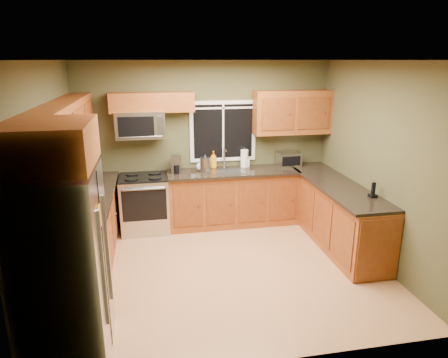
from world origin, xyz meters
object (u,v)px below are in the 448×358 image
object	(u,v)px
kettle	(205,164)
paper_towel_roll	(244,158)
cordless_phone	(373,193)
soap_bottle_c	(200,165)
coffee_maker	(176,165)
soap_bottle_b	(247,161)
refrigerator	(64,267)
toaster_oven	(289,159)
microwave	(140,125)
range	(145,203)
soap_bottle_a	(213,160)

from	to	relation	value
kettle	paper_towel_roll	bearing A→B (deg)	15.04
kettle	cordless_phone	bearing A→B (deg)	-39.05
soap_bottle_c	kettle	bearing A→B (deg)	-60.11
coffee_maker	soap_bottle_b	distance (m)	1.23
kettle	cordless_phone	size ratio (longest dim) A/B	1.44
refrigerator	paper_towel_roll	distance (m)	3.82
toaster_oven	cordless_phone	bearing A→B (deg)	-72.40
toaster_oven	soap_bottle_b	size ratio (longest dim) A/B	2.00
soap_bottle_c	microwave	bearing A→B (deg)	-179.94
paper_towel_roll	coffee_maker	bearing A→B (deg)	-173.59
paper_towel_roll	cordless_phone	bearing A→B (deg)	-54.07
refrigerator	soap_bottle_c	xyz separation A→B (m)	(1.62, 2.91, 0.13)
toaster_oven	soap_bottle_c	size ratio (longest dim) A/B	2.20
toaster_oven	soap_bottle_b	distance (m)	0.72
paper_towel_roll	cordless_phone	distance (m)	2.27
range	toaster_oven	world-z (taller)	toaster_oven
refrigerator	cordless_phone	bearing A→B (deg)	17.12
coffee_maker	kettle	xyz separation A→B (m)	(0.47, -0.06, 0.01)
range	coffee_maker	xyz separation A→B (m)	(0.53, 0.08, 0.60)
microwave	kettle	distance (m)	1.20
paper_towel_roll	soap_bottle_b	distance (m)	0.07
microwave	paper_towel_roll	distance (m)	1.82
refrigerator	kettle	size ratio (longest dim) A/B	6.05
kettle	soap_bottle_b	xyz separation A→B (m)	(0.75, 0.21, -0.04)
microwave	kettle	world-z (taller)	microwave
refrigerator	soap_bottle_a	xyz separation A→B (m)	(1.86, 3.00, 0.19)
refrigerator	kettle	world-z (taller)	refrigerator
toaster_oven	coffee_maker	bearing A→B (deg)	-177.99
refrigerator	microwave	size ratio (longest dim) A/B	2.37
cordless_phone	toaster_oven	bearing A→B (deg)	107.60
soap_bottle_b	cordless_phone	bearing A→B (deg)	-55.39
cordless_phone	soap_bottle_a	bearing A→B (deg)	135.08
microwave	cordless_phone	bearing A→B (deg)	-30.16
microwave	soap_bottle_c	world-z (taller)	microwave
toaster_oven	soap_bottle_b	bearing A→B (deg)	173.38
refrigerator	range	bearing A→B (deg)	76.03
soap_bottle_a	toaster_oven	bearing A→B (deg)	-3.67
coffee_maker	kettle	size ratio (longest dim) A/B	0.92
paper_towel_roll	soap_bottle_b	xyz separation A→B (m)	(0.05, 0.02, -0.05)
refrigerator	coffee_maker	distance (m)	3.10
soap_bottle_c	refrigerator	bearing A→B (deg)	-119.18
paper_towel_roll	soap_bottle_a	world-z (taller)	paper_towel_roll
soap_bottle_c	soap_bottle_b	bearing A→B (deg)	6.52
coffee_maker	soap_bottle_a	world-z (taller)	soap_bottle_a
range	soap_bottle_c	bearing A→B (deg)	8.36
refrigerator	soap_bottle_b	bearing A→B (deg)	50.89
kettle	paper_towel_roll	world-z (taller)	paper_towel_roll
paper_towel_roll	soap_bottle_a	size ratio (longest dim) A/B	1.13
microwave	toaster_oven	xyz separation A→B (m)	(2.47, 0.01, -0.67)
toaster_oven	microwave	bearing A→B (deg)	-179.75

